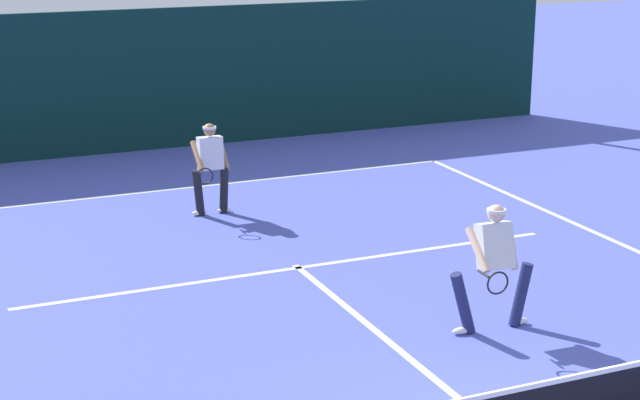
# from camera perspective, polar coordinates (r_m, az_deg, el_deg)

# --- Properties ---
(court_line_baseline_far) EXTENTS (10.27, 0.10, 0.01)m
(court_line_baseline_far) POSITION_cam_1_polar(r_m,az_deg,el_deg) (20.04, -6.65, 0.75)
(court_line_baseline_far) COLOR white
(court_line_baseline_far) RESTS_ON ground_plane
(court_line_service) EXTENTS (8.38, 0.10, 0.01)m
(court_line_service) POSITION_cam_1_polar(r_m,az_deg,el_deg) (15.49, -1.18, -3.73)
(court_line_service) COLOR white
(court_line_service) RESTS_ON ground_plane
(court_line_centre) EXTENTS (0.10, 6.40, 0.01)m
(court_line_centre) POSITION_cam_1_polar(r_m,az_deg,el_deg) (12.89, 4.04, -7.94)
(court_line_centre) COLOR white
(court_line_centre) RESTS_ON ground_plane
(player_near) EXTENTS (1.18, 0.88, 1.66)m
(player_near) POSITION_cam_1_polar(r_m,az_deg,el_deg) (13.16, 9.51, -3.37)
(player_near) COLOR #1E234C
(player_near) RESTS_ON ground_plane
(player_far) EXTENTS (0.79, 0.88, 1.61)m
(player_far) POSITION_cam_1_polar(r_m,az_deg,el_deg) (17.99, -6.03, 1.93)
(player_far) COLOR black
(player_far) RESTS_ON ground_plane
(tennis_ball) EXTENTS (0.07, 0.07, 0.07)m
(tennis_ball) POSITION_cam_1_polar(r_m,az_deg,el_deg) (15.25, 11.17, -4.24)
(tennis_ball) COLOR #D1E033
(tennis_ball) RESTS_ON ground_plane
(back_fence_windscreen) EXTENTS (19.74, 0.12, 3.07)m
(back_fence_windscreen) POSITION_cam_1_polar(r_m,az_deg,el_deg) (22.97, -9.30, 6.51)
(back_fence_windscreen) COLOR #0B2B29
(back_fence_windscreen) RESTS_ON ground_plane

